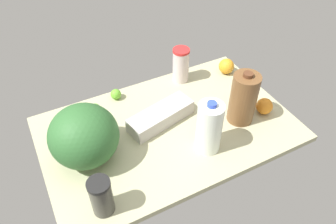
% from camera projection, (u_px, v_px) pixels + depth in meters
% --- Properties ---
extents(countertop, '(1.20, 0.76, 0.03)m').
position_uv_depth(countertop, '(168.00, 129.00, 1.60)').
color(countertop, '#B2AF88').
rests_on(countertop, ground).
extents(milk_jug, '(0.11, 0.11, 0.27)m').
position_uv_depth(milk_jug, '(209.00, 127.00, 1.41)').
color(milk_jug, white).
rests_on(milk_jug, countertop).
extents(shaker_bottle, '(0.09, 0.09, 0.17)m').
position_uv_depth(shaker_bottle, '(101.00, 196.00, 1.21)').
color(shaker_bottle, '#3C3B34').
rests_on(shaker_bottle, countertop).
extents(watermelon, '(0.30, 0.30, 0.27)m').
position_uv_depth(watermelon, '(84.00, 137.00, 1.36)').
color(watermelon, '#2F6530').
rests_on(watermelon, countertop).
extents(chocolate_milk_jug, '(0.13, 0.13, 0.28)m').
position_uv_depth(chocolate_milk_jug, '(243.00, 98.00, 1.54)').
color(chocolate_milk_jug, brown).
rests_on(chocolate_milk_jug, countertop).
extents(tumbler_cup, '(0.09, 0.09, 0.20)m').
position_uv_depth(tumbler_cup, '(181.00, 65.00, 1.80)').
color(tumbler_cup, beige).
rests_on(tumbler_cup, countertop).
extents(egg_carton, '(0.36, 0.19, 0.07)m').
position_uv_depth(egg_carton, '(161.00, 116.00, 1.59)').
color(egg_carton, '#BCB5B0').
rests_on(egg_carton, countertop).
extents(lime_loose, '(0.06, 0.06, 0.06)m').
position_uv_depth(lime_loose, '(116.00, 94.00, 1.73)').
color(lime_loose, '#66B630').
rests_on(lime_loose, countertop).
extents(orange_beside_bowl, '(0.09, 0.09, 0.09)m').
position_uv_depth(orange_beside_bowl, '(226.00, 66.00, 1.88)').
color(orange_beside_bowl, orange).
rests_on(orange_beside_bowl, countertop).
extents(orange_near_front, '(0.08, 0.08, 0.08)m').
position_uv_depth(orange_near_front, '(264.00, 106.00, 1.64)').
color(orange_near_front, orange).
rests_on(orange_near_front, countertop).
extents(lime_by_jug, '(0.05, 0.05, 0.05)m').
position_uv_depth(lime_by_jug, '(95.00, 108.00, 1.65)').
color(lime_by_jug, '#64B43D').
rests_on(lime_by_jug, countertop).
extents(orange_far_back, '(0.08, 0.08, 0.08)m').
position_uv_depth(orange_far_back, '(68.00, 119.00, 1.57)').
color(orange_far_back, orange).
rests_on(orange_far_back, countertop).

